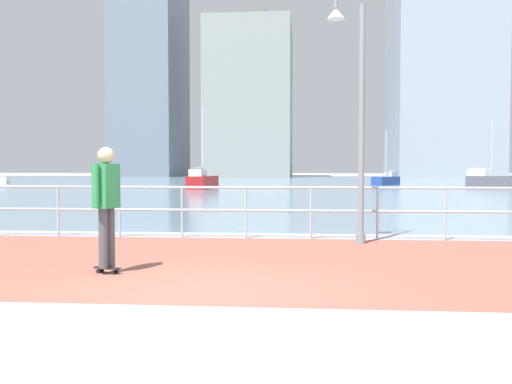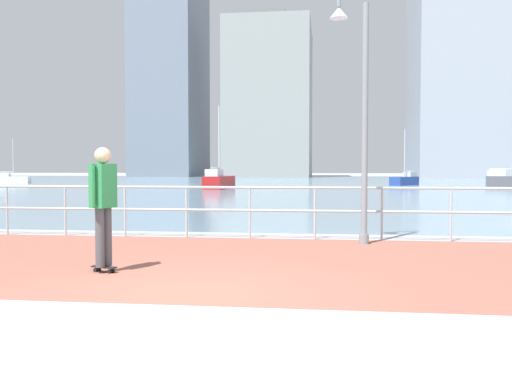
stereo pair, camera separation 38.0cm
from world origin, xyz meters
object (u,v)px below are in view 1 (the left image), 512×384
at_px(sailboat_white, 489,180).
at_px(sailboat_gray, 386,180).
at_px(lamppost, 354,95).
at_px(skateboarder, 106,197).
at_px(sailboat_red, 202,181).

bearing_deg(sailboat_white, sailboat_gray, 161.08).
distance_m(lamppost, sailboat_gray, 39.23).
relative_size(skateboarder, sailboat_gray, 0.38).
distance_m(lamppost, sailboat_red, 29.88).
height_order(skateboarder, sailboat_red, sailboat_red).
xyz_separation_m(skateboarder, sailboat_red, (-4.54, 32.11, -0.53)).
bearing_deg(lamppost, sailboat_white, 68.48).
distance_m(skateboarder, sailboat_gray, 43.36).
bearing_deg(sailboat_red, skateboarder, -81.96).
height_order(sailboat_gray, sailboat_white, sailboat_white).
bearing_deg(sailboat_red, sailboat_white, 18.06).
relative_size(lamppost, sailboat_white, 0.97).
xyz_separation_m(skateboarder, sailboat_white, (17.98, 39.46, -0.58)).
relative_size(lamppost, sailboat_red, 0.90).
height_order(lamppost, sailboat_red, sailboat_red).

